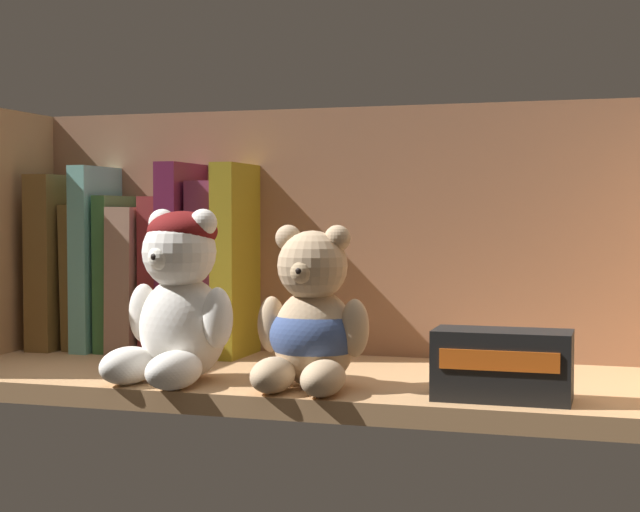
% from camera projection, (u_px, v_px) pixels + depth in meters
% --- Properties ---
extents(shelf_board, '(0.77, 0.28, 0.02)m').
position_uv_depth(shelf_board, '(312.00, 383.00, 1.00)').
color(shelf_board, tan).
rests_on(shelf_board, ground).
extents(shelf_back_panel, '(0.79, 0.01, 0.30)m').
position_uv_depth(shelf_back_panel, '(349.00, 240.00, 1.13)').
color(shelf_back_panel, '#8F6246').
rests_on(shelf_back_panel, ground).
extents(book_0, '(0.03, 0.14, 0.21)m').
position_uv_depth(book_0, '(67.00, 261.00, 1.21)').
color(book_0, brown).
rests_on(book_0, shelf_board).
extents(book_1, '(0.02, 0.10, 0.17)m').
position_uv_depth(book_1, '(88.00, 276.00, 1.20)').
color(book_1, olive).
rests_on(book_1, shelf_board).
extents(book_2, '(0.02, 0.14, 0.22)m').
position_uv_depth(book_2, '(106.00, 258.00, 1.19)').
color(book_2, '#6FBAB1').
rests_on(book_2, shelf_board).
extents(book_3, '(0.02, 0.12, 0.18)m').
position_uv_depth(book_3, '(124.00, 272.00, 1.19)').
color(book_3, '#3D763C').
rests_on(book_3, shelf_board).
extents(book_4, '(0.03, 0.14, 0.17)m').
position_uv_depth(book_4, '(145.00, 278.00, 1.18)').
color(book_4, '#A57E68').
rests_on(book_4, shelf_board).
extents(book_5, '(0.02, 0.12, 0.18)m').
position_uv_depth(book_5, '(169.00, 274.00, 1.17)').
color(book_5, maroon).
rests_on(book_5, shelf_board).
extents(book_6, '(0.03, 0.14, 0.22)m').
position_uv_depth(book_6, '(191.00, 258.00, 1.16)').
color(book_6, '#601A3C').
rests_on(book_6, shelf_board).
extents(book_7, '(0.03, 0.11, 0.20)m').
position_uv_depth(book_7, '(216.00, 267.00, 1.15)').
color(book_7, '#823258').
rests_on(book_7, shelf_board).
extents(book_8, '(0.03, 0.14, 0.22)m').
position_uv_depth(book_8, '(243.00, 259.00, 1.14)').
color(book_8, olive).
rests_on(book_8, shelf_board).
extents(teddy_bear_larger, '(0.13, 0.13, 0.17)m').
position_uv_depth(teddy_bear_larger, '(178.00, 300.00, 0.95)').
color(teddy_bear_larger, white).
rests_on(teddy_bear_larger, shelf_board).
extents(teddy_bear_smaller, '(0.11, 0.12, 0.15)m').
position_uv_depth(teddy_bear_smaller, '(312.00, 324.00, 0.91)').
color(teddy_bear_smaller, tan).
rests_on(teddy_bear_smaller, shelf_board).
extents(small_product_box, '(0.12, 0.06, 0.06)m').
position_uv_depth(small_product_box, '(502.00, 365.00, 0.86)').
color(small_product_box, black).
rests_on(small_product_box, shelf_board).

